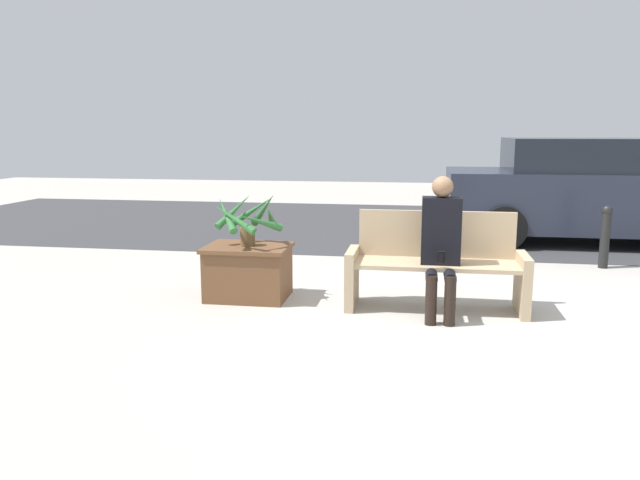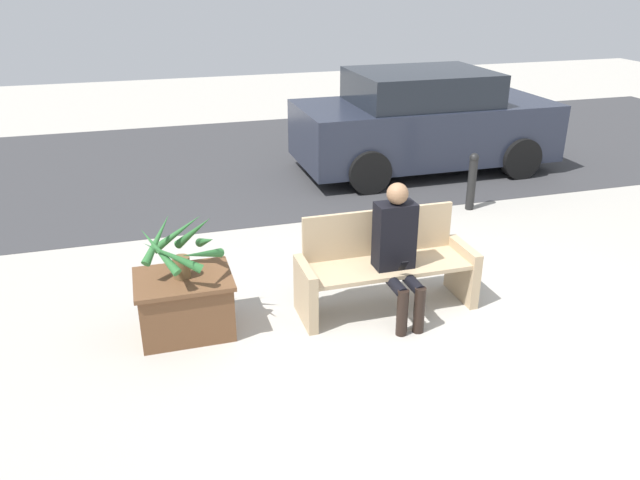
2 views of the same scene
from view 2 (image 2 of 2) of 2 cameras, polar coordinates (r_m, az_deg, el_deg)
name	(u,v)px [view 2 (image 2 of 2)]	position (r m, az deg, el deg)	size (l,w,h in m)	color
ground_plane	(424,319)	(6.06, 9.52, -7.18)	(30.00, 30.00, 0.00)	#ADA89E
road_surface	(284,158)	(11.07, -3.31, 7.51)	(20.00, 6.00, 0.01)	#38383A
bench	(385,266)	(6.06, 5.96, -2.34)	(1.72, 0.56, 0.94)	tan
person_seated	(398,247)	(5.80, 7.12, -0.62)	(0.37, 0.61, 1.31)	black
planter_box	(185,302)	(5.79, -12.22, -5.61)	(0.86, 0.67, 0.55)	brown
potted_plant	(181,247)	(5.55, -12.56, -0.64)	(0.74, 0.73, 0.56)	brown
parked_car	(423,122)	(10.36, 9.41, 10.59)	(4.10, 1.98, 1.60)	#232838
bollard_post	(472,180)	(8.77, 13.73, 5.34)	(0.13, 0.13, 0.80)	black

